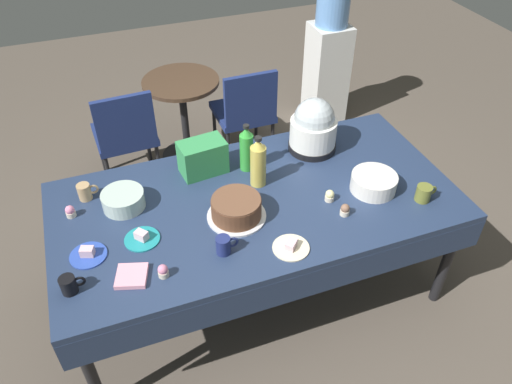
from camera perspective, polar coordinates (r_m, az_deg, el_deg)
The scene contains 25 objects.
ground at distance 3.26m, azimuth 0.00°, elevation -10.81°, with size 9.00×9.00×0.00m, color brown.
potluck_table at distance 2.75m, azimuth 0.00°, elevation -1.78°, with size 2.20×1.10×0.75m.
frosted_layer_cake at distance 2.57m, azimuth -2.27°, elevation -1.91°, with size 0.31×0.31×0.12m.
slow_cooker at distance 3.02m, azimuth 6.62°, elevation 7.40°, with size 0.29×0.29×0.34m.
glass_salad_bowl at distance 2.73m, azimuth -15.00°, elevation -0.88°, with size 0.23×0.23×0.09m, color #B2C6BC.
ceramic_snack_bowl at distance 2.82m, azimuth 13.36°, elevation 1.06°, with size 0.25×0.25×0.10m, color silver.
dessert_plate_teal at distance 2.54m, azimuth -12.97°, elevation -5.15°, with size 0.18×0.18×0.05m.
dessert_plate_cream at distance 2.45m, azimuth 4.04°, elevation -6.30°, with size 0.18×0.18×0.05m.
dessert_plate_cobalt at distance 2.54m, azimuth -18.73°, elevation -6.77°, with size 0.18×0.18×0.05m.
cupcake_rose at distance 2.71m, azimuth 8.46°, elevation -0.43°, with size 0.05×0.05×0.07m.
cupcake_mint at distance 2.64m, azimuth 10.18°, elevation -2.04°, with size 0.05×0.05×0.07m.
cupcake_lemon at distance 2.35m, azimuth -10.62°, elevation -8.92°, with size 0.05×0.05×0.07m.
cupcake_vanilla at distance 2.77m, azimuth -20.55°, elevation -2.11°, with size 0.05×0.05×0.07m.
soda_bottle_lime_soda at distance 2.85m, azimuth -1.11°, elevation 4.98°, with size 0.08×0.08×0.30m.
soda_bottle_ginger_ale at distance 2.73m, azimuth 0.24°, elevation 3.39°, with size 0.09×0.09×0.31m.
coffee_mug_tan at distance 2.84m, azimuth -19.03°, elevation 0.04°, with size 0.11×0.07×0.09m.
coffee_mug_olive at distance 2.83m, azimuth 18.72°, elevation -0.12°, with size 0.12×0.08×0.09m.
coffee_mug_navy at distance 2.40m, azimuth -3.70°, elevation -6.10°, with size 0.11×0.07×0.09m.
coffee_mug_black at distance 2.39m, azimuth -20.65°, elevation -9.93°, with size 0.11×0.07×0.09m.
soda_carton at distance 2.86m, azimuth -6.14°, elevation 3.99°, with size 0.26×0.16×0.20m, color #338C4C.
paper_napkin_stack at distance 2.39m, azimuth -14.09°, elevation -9.33°, with size 0.14×0.14×0.02m, color pink.
maroon_chair_left at distance 3.84m, azimuth -14.78°, elevation 6.65°, with size 0.46×0.46×0.85m.
maroon_chair_right at distance 3.99m, azimuth -1.22°, elevation 9.47°, with size 0.44×0.44×0.85m.
round_cafe_table at distance 4.07m, azimuth -8.37°, elevation 9.85°, with size 0.60×0.60×0.72m.
water_cooler at distance 4.60m, azimuth 8.24°, elevation 14.82°, with size 0.32×0.32×1.24m.
Camera 1 is at (-0.71, -1.92, 2.53)m, focal length 34.84 mm.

